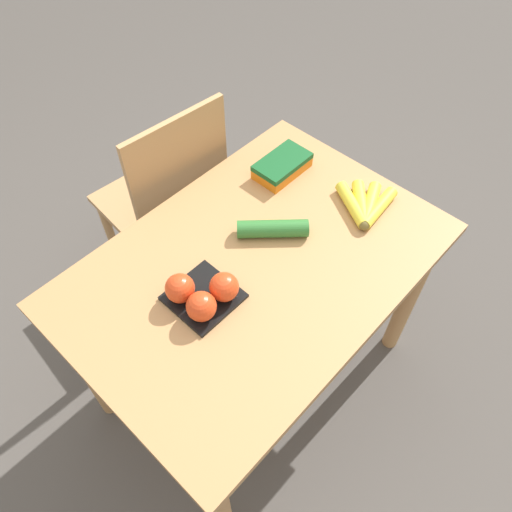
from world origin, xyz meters
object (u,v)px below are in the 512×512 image
banana_bunch (365,206)px  chair (169,202)px  carrot_bag (282,165)px  cucumber_near (273,229)px  tomato_pack (202,294)px

banana_bunch → chair: bearing=110.9°
chair → carrot_bag: chair is taller
banana_bunch → carrot_bag: size_ratio=1.03×
chair → banana_bunch: (0.26, -0.68, 0.27)m
chair → cucumber_near: 0.60m
carrot_bag → banana_bunch: bearing=-81.5°
banana_bunch → tomato_pack: size_ratio=1.10×
banana_bunch → carrot_bag: bearing=98.5°
banana_bunch → carrot_bag: 0.30m
tomato_pack → cucumber_near: 0.31m
chair → carrot_bag: (0.21, -0.38, 0.28)m
carrot_bag → cucumber_near: same height
tomato_pack → cucumber_near: size_ratio=0.93×
banana_bunch → cucumber_near: 0.30m
banana_bunch → cucumber_near: size_ratio=1.03×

